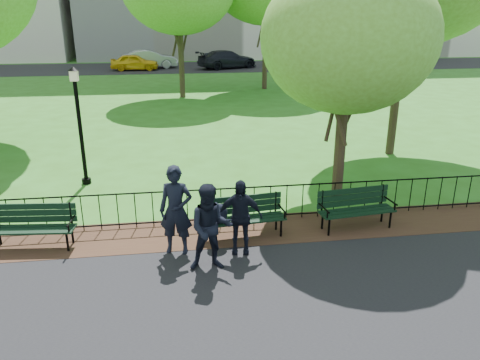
{
  "coord_description": "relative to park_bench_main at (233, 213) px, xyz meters",
  "views": [
    {
      "loc": [
        -0.8,
        -8.21,
        4.83
      ],
      "look_at": [
        0.59,
        1.5,
        1.26
      ],
      "focal_mm": 35.0,
      "sensor_mm": 36.0,
      "label": 1
    }
  ],
  "objects": [
    {
      "name": "park_bench_main",
      "position": [
        0.0,
        0.0,
        0.0
      ],
      "size": [
        1.81,
        0.72,
        1.0
      ],
      "rotation": [
        0.0,
        0.0,
        0.1
      ],
      "color": "black",
      "rests_on": "ground"
    },
    {
      "name": "ground",
      "position": [
        -0.37,
        -1.15,
        -0.63
      ],
      "size": [
        120.0,
        120.0,
        0.0
      ],
      "primitive_type": "plane",
      "color": "#2E631A"
    },
    {
      "name": "iron_fence",
      "position": [
        -0.37,
        0.85,
        -0.13
      ],
      "size": [
        24.06,
        0.06,
        1.0
      ],
      "color": "black",
      "rests_on": "ground"
    },
    {
      "name": "dirt_strip",
      "position": [
        -0.37,
        0.35,
        -0.62
      ],
      "size": [
        60.0,
        1.6,
        0.01
      ],
      "primitive_type": "cube",
      "color": "#351E15",
      "rests_on": "ground"
    },
    {
      "name": "taxi",
      "position": [
        -4.28,
        32.15,
        0.06
      ],
      "size": [
        4.02,
        1.77,
        1.35
      ],
      "primitive_type": "imported",
      "rotation": [
        0.0,
        0.0,
        1.53
      ],
      "color": "gold",
      "rests_on": "far_street"
    },
    {
      "name": "sedan_dark",
      "position": [
        3.67,
        32.5,
        0.15
      ],
      "size": [
        5.74,
        4.02,
        1.54
      ],
      "primitive_type": "imported",
      "rotation": [
        0.0,
        0.0,
        1.96
      ],
      "color": "black",
      "rests_on": "far_street"
    },
    {
      "name": "sedan_silver",
      "position": [
        -3.11,
        33.43,
        0.18
      ],
      "size": [
        5.03,
        2.43,
        1.59
      ],
      "primitive_type": "imported",
      "rotation": [
        0.0,
        0.0,
        1.73
      ],
      "color": "#A1A4A8",
      "rests_on": "far_street"
    },
    {
      "name": "park_bench_right_a",
      "position": [
        2.91,
        0.18,
        -0.05
      ],
      "size": [
        1.84,
        0.76,
        1.02
      ],
      "rotation": [
        0.0,
        0.0,
        0.12
      ],
      "color": "black",
      "rests_on": "ground"
    },
    {
      "name": "person_mid",
      "position": [
        -0.58,
        -1.22,
        0.26
      ],
      "size": [
        0.87,
        0.47,
        1.76
      ],
      "primitive_type": "imported",
      "rotation": [
        0.0,
        0.0,
        -0.03
      ],
      "color": "black",
      "rests_on": "asphalt_path"
    },
    {
      "name": "person_right",
      "position": [
        0.07,
        -0.62,
        0.18
      ],
      "size": [
        0.99,
        0.53,
        1.6
      ],
      "primitive_type": "imported",
      "rotation": [
        0.0,
        0.0,
        -0.16
      ],
      "color": "black",
      "rests_on": "asphalt_path"
    },
    {
      "name": "lamppost",
      "position": [
        -3.84,
        4.15,
        1.22
      ],
      "size": [
        0.31,
        0.31,
        3.39
      ],
      "color": "black",
      "rests_on": "ground"
    },
    {
      "name": "tree_near_e",
      "position": [
        3.13,
        2.03,
        3.55
      ],
      "size": [
        4.32,
        4.32,
        6.03
      ],
      "color": "#2D2116",
      "rests_on": "ground"
    },
    {
      "name": "far_street",
      "position": [
        -0.37,
        33.85,
        -0.62
      ],
      "size": [
        70.0,
        9.0,
        0.01
      ],
      "primitive_type": "cube",
      "color": "black",
      "rests_on": "ground"
    },
    {
      "name": "person_left",
      "position": [
        -1.23,
        -0.44,
        0.33
      ],
      "size": [
        0.77,
        0.59,
        1.9
      ],
      "primitive_type": "imported",
      "rotation": [
        0.0,
        0.0,
        -0.22
      ],
      "color": "black",
      "rests_on": "asphalt_path"
    },
    {
      "name": "park_bench_left_a",
      "position": [
        -4.28,
        0.26,
        -0.05
      ],
      "size": [
        1.84,
        0.73,
        1.02
      ],
      "rotation": [
        0.0,
        0.0,
        -0.1
      ],
      "color": "black",
      "rests_on": "ground"
    }
  ]
}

